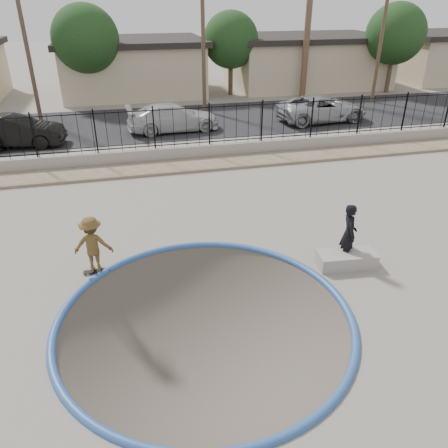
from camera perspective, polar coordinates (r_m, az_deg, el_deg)
name	(u,v)px	position (r m, az deg, el deg)	size (l,w,h in m)	color
ground	(155,171)	(22.35, -9.06, 6.90)	(120.00, 120.00, 2.20)	slate
bowl_pit	(205,319)	(10.47, -2.46, -12.29)	(6.84, 6.84, 1.80)	#4F463D
coping_ring	(205,319)	(10.47, -2.46, -12.29)	(7.04, 7.04, 0.20)	#2D5393
rock_strip	(159,168)	(19.33, -8.51, 7.25)	(42.00, 1.60, 0.11)	#988263
retaining_wall	(156,155)	(20.29, -8.89, 8.94)	(42.00, 0.45, 0.60)	#9C9389
fence	(154,129)	(19.94, -9.14, 12.21)	(40.00, 0.04, 1.80)	black
street	(145,123)	(26.78, -10.30, 12.81)	(90.00, 8.00, 0.04)	black
house_center	(133,66)	(35.73, -11.83, 19.58)	(10.60, 8.60, 3.90)	#BEAE88
house_east	(305,60)	(38.91, 10.59, 20.31)	(12.60, 8.60, 3.90)	#BEAE88
utility_pole_left	(25,36)	(28.33, -24.59, 21.39)	(1.70, 0.24, 9.00)	#473323
utility_pole_mid	(203,28)	(28.47, -2.77, 24.16)	(1.70, 0.24, 9.50)	#473323
utility_pole_right	(383,30)	(32.96, 20.03, 22.74)	(1.70, 0.24, 9.00)	#473323
street_tree_left	(85,39)	(32.02, -17.65, 22.04)	(4.32, 4.32, 6.36)	#473323
street_tree_mid	(231,40)	(34.08, 0.89, 22.89)	(3.96, 3.96, 5.83)	#473323
street_tree_right	(396,34)	(37.13, 21.52, 22.11)	(4.32, 4.32, 6.36)	#473323
skater	(93,248)	(12.10, -16.72, -2.96)	(1.02, 0.59, 1.58)	brown
skateboard	(97,271)	(12.48, -16.26, -5.89)	(0.72, 0.20, 0.06)	black
videographer	(349,233)	(12.56, 15.99, -1.20)	(0.64, 0.42, 1.75)	black
concrete_ledge	(346,259)	(12.67, 15.67, -4.44)	(1.60, 0.70, 0.40)	gray
car_b	(14,131)	(24.13, -25.69, 10.85)	(1.62, 4.65, 1.53)	black
car_c	(173,117)	(24.79, -6.65, 13.66)	(2.04, 5.02, 1.46)	#BCBCBE
car_d	(322,108)	(27.27, 12.69, 14.52)	(2.48, 5.38, 1.49)	#9EA1A7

